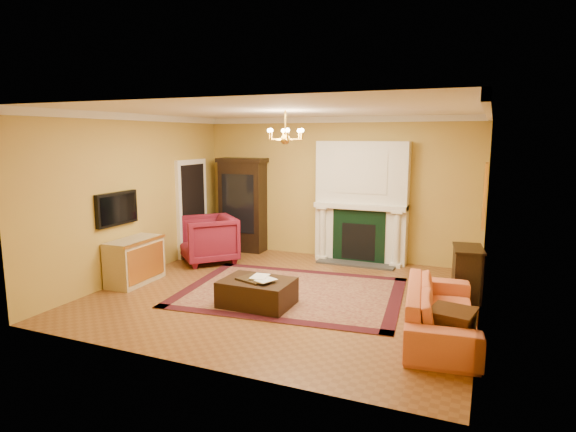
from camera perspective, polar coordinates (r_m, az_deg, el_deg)
The scene contains 26 objects.
floor at distance 8.13m, azimuth -0.30°, elevation -9.28°, with size 6.00×5.50×0.02m, color brown.
ceiling at distance 7.71m, azimuth -0.32°, elevation 12.48°, with size 6.00×5.50×0.02m, color white.
wall_back at distance 10.35m, azimuth 5.74°, elevation 3.30°, with size 6.00×0.02×3.00m, color #B39A40.
wall_front at distance 5.39m, azimuth -11.97°, elevation -2.56°, with size 6.00×0.02×3.00m, color #B39A40.
wall_left at distance 9.38m, azimuth -17.48°, elevation 2.26°, with size 0.02×5.50×3.00m, color #B39A40.
wall_right at distance 7.16m, azimuth 22.41°, elevation -0.13°, with size 0.02×5.50×3.00m, color #B39A40.
fireplace at distance 10.05m, azimuth 8.66°, elevation 1.30°, with size 1.90×0.70×2.50m.
crown_molding at distance 8.60m, azimuth 2.26°, elevation 11.70°, with size 6.00×5.50×0.12m.
doorway at distance 10.74m, azimuth -11.27°, elevation 0.94°, with size 0.08×1.05×2.10m.
tv_panel at distance 8.91m, azimuth -19.60°, elevation 0.82°, with size 0.09×0.95×0.58m.
gilt_mirror at distance 8.53m, azimuth 22.32°, elevation 2.33°, with size 0.06×0.76×1.05m.
chandelier at distance 7.70m, azimuth -0.31°, elevation 9.49°, with size 0.63×0.55×0.53m.
oriental_rug at distance 8.20m, azimuth 0.38°, elevation -9.00°, with size 3.63×2.72×0.01m, color #430E19.
china_cabinet at distance 10.99m, azimuth -5.38°, elevation 1.09°, with size 1.01×0.46×2.02m, color black.
wingback_armchair at distance 10.11m, azimuth -9.43°, elevation -2.47°, with size 1.04×0.97×1.07m, color maroon.
pedestal_table at distance 10.44m, azimuth -9.53°, elevation -2.59°, with size 0.43×0.43×0.77m.
commode at distance 9.04m, azimuth -17.71°, elevation -5.10°, with size 0.51×1.08×0.80m, color #BBAE89.
coral_sofa at distance 6.74m, azimuth 17.72°, elevation -9.76°, with size 2.24×0.65×0.87m, color #BF5B3C.
end_table at distance 6.25m, azimuth 18.79°, elevation -13.00°, with size 0.46×0.46×0.54m, color #371E0F.
console_table at distance 8.34m, azimuth 20.44°, elevation -6.44°, with size 0.42×0.73×0.81m, color black.
leather_ottoman at distance 7.54m, azimuth -3.68°, elevation -9.02°, with size 1.08×0.78×0.40m, color black.
ottoman_tray at distance 7.47m, azimuth -4.11°, elevation -7.47°, with size 0.46×0.36×0.03m, color black.
book_a at distance 7.47m, azimuth -4.27°, elevation -6.06°, with size 0.24×0.03×0.32m, color gray.
book_b at distance 7.34m, azimuth -3.24°, elevation -6.40°, with size 0.22×0.02×0.30m, color gray.
topiary_left at distance 10.17m, azimuth 4.75°, elevation 3.12°, with size 0.17×0.17×0.47m.
topiary_right at distance 9.84m, azimuth 12.32°, elevation 2.62°, with size 0.16×0.16×0.43m.
Camera 1 is at (3.04, -7.08, 2.60)m, focal length 30.00 mm.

